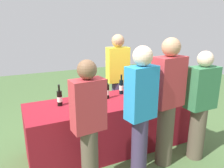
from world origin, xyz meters
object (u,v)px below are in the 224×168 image
at_px(wine_bottle_5, 145,84).
at_px(guest_2, 167,99).
at_px(wine_bottle_3, 107,91).
at_px(guest_0, 89,123).
at_px(wine_bottle_0, 60,98).
at_px(guest_3, 200,103).
at_px(menu_board, 131,94).
at_px(wine_glass_0, 140,93).
at_px(wine_bottle_1, 72,94).
at_px(wine_bottle_2, 94,94).
at_px(wine_bottle_4, 121,87).
at_px(wine_glass_2, 165,88).
at_px(server_pouring, 118,77).
at_px(guest_1, 141,110).
at_px(wine_glass_1, 158,89).

distance_m(wine_bottle_5, guest_2, 0.93).
xyz_separation_m(wine_bottle_3, guest_0, (-0.58, -0.80, -0.06)).
distance_m(wine_bottle_0, guest_3, 1.95).
height_order(wine_bottle_5, menu_board, wine_bottle_5).
distance_m(wine_bottle_0, wine_glass_0, 1.19).
bearing_deg(wine_bottle_1, wine_bottle_2, -23.52).
bearing_deg(guest_3, wine_glass_0, 133.26).
relative_size(wine_bottle_1, wine_glass_0, 2.15).
height_order(guest_0, guest_2, guest_2).
xyz_separation_m(wine_bottle_1, wine_glass_0, (0.96, -0.35, -0.01)).
xyz_separation_m(wine_bottle_4, wine_glass_2, (0.65, -0.28, -0.03)).
distance_m(wine_bottle_1, server_pouring, 1.14).
bearing_deg(wine_glass_2, guest_0, -157.94).
height_order(wine_bottle_0, wine_bottle_2, wine_bottle_0).
xyz_separation_m(wine_glass_0, server_pouring, (0.05, 0.86, 0.05)).
height_order(wine_bottle_5, guest_3, guest_3).
relative_size(wine_bottle_2, guest_1, 0.18).
bearing_deg(wine_bottle_0, guest_3, -26.68).
relative_size(wine_bottle_1, wine_bottle_5, 0.92).
bearing_deg(wine_bottle_2, guest_3, -34.03).
distance_m(wine_glass_0, menu_board, 1.33).
xyz_separation_m(guest_0, guest_1, (0.61, -0.10, 0.08)).
relative_size(wine_glass_2, guest_1, 0.08).
distance_m(wine_bottle_4, guest_3, 1.21).
xyz_separation_m(wine_bottle_5, wine_glass_0, (-0.33, -0.35, -0.02)).
bearing_deg(wine_bottle_1, menu_board, 28.27).
relative_size(wine_bottle_1, wine_bottle_3, 0.93).
xyz_separation_m(wine_bottle_0, wine_bottle_5, (1.49, 0.10, 0.00)).
bearing_deg(guest_0, wine_bottle_3, 48.83).
height_order(wine_bottle_3, wine_bottle_4, wine_bottle_4).
bearing_deg(guest_3, guest_1, -177.62).
distance_m(wine_bottle_3, wine_bottle_4, 0.32).
bearing_deg(wine_bottle_0, wine_bottle_1, 25.91).
bearing_deg(wine_bottle_3, guest_2, -56.37).
xyz_separation_m(wine_bottle_1, wine_bottle_5, (1.29, 0.01, 0.01)).
relative_size(wine_glass_2, guest_0, 0.08).
xyz_separation_m(guest_1, menu_board, (0.94, 1.81, -0.47)).
height_order(guest_2, guest_3, guest_2).
distance_m(guest_1, guest_3, 1.00).
relative_size(wine_bottle_3, server_pouring, 0.18).
height_order(wine_bottle_4, wine_glass_1, wine_bottle_4).
distance_m(wine_bottle_2, guest_0, 0.86).
bearing_deg(wine_bottle_0, wine_bottle_4, 5.09).
height_order(wine_bottle_3, guest_0, guest_0).
height_order(wine_bottle_1, server_pouring, server_pouring).
distance_m(wine_bottle_5, guest_3, 1.01).
xyz_separation_m(wine_glass_0, wine_glass_2, (0.51, 0.06, -0.00)).
bearing_deg(guest_0, wine_bottle_5, 29.02).
bearing_deg(guest_3, menu_board, 92.17).
relative_size(wine_bottle_4, server_pouring, 0.19).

